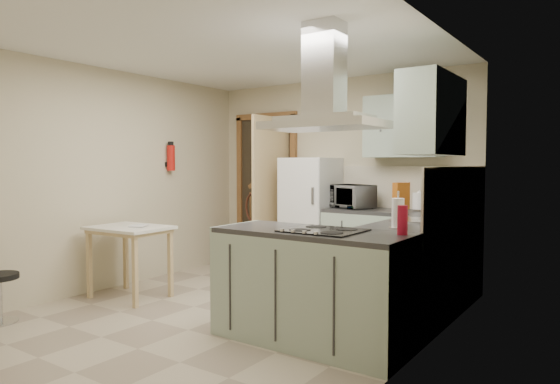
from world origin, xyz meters
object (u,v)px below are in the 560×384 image
Objects in this scene: drop_leaf_table at (130,262)px; peninsula at (312,287)px; bentwood_chair at (247,236)px; microwave at (352,196)px; fridge at (311,218)px; extractor_hood at (324,125)px.

peninsula is at bearing -4.43° from drop_leaf_table.
microwave is (1.42, 0.24, 0.57)m from bentwood_chair.
fridge is 2.35m from peninsula.
extractor_hood is 1.11× the size of drop_leaf_table.
fridge is 1.67× the size of extractor_hood.
bentwood_chair is (-2.08, 1.75, 0.02)m from peninsula.
peninsula is 2.29m from drop_leaf_table.
drop_leaf_table is (-2.29, 0.05, -0.07)m from peninsula.
fridge is at bearing -156.64° from microwave.
extractor_hood is 2.74m from drop_leaf_table.
microwave is at bearing 46.69° from drop_leaf_table.
drop_leaf_table is (-2.39, 0.05, -1.34)m from extractor_hood.
peninsula is 1.64× the size of bentwood_chair.
microwave is at bearing 1.24° from fridge.
fridge reaches higher than peninsula.
extractor_hood is 1.79× the size of microwave.
fridge is 1.84× the size of drop_leaf_table.
drop_leaf_table is at bearing 178.86° from peninsula.
extractor_hood reaches higher than microwave.
fridge reaches higher than microwave.
bentwood_chair is (-2.18, 1.75, -1.25)m from extractor_hood.
extractor_hood is (1.32, -1.98, 0.97)m from fridge.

